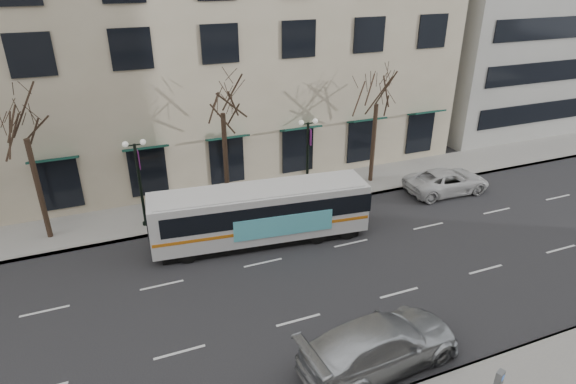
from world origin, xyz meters
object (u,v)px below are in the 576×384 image
silver_car (381,344)px  white_pickup (447,181)px  lamp_post_right (308,155)px  tree_far_mid (222,97)px  pay_station (499,381)px  city_bus (262,212)px  tree_far_right (378,89)px  tree_far_left (22,120)px  lamp_post_left (140,180)px

silver_car → white_pickup: bearing=-51.8°
lamp_post_right → silver_car: (-3.10, -13.81, -2.01)m
tree_far_mid → pay_station: (4.46, -17.55, -5.72)m
silver_car → pay_station: (2.56, -3.14, 0.26)m
city_bus → pay_station: size_ratio=8.13×
tree_far_right → lamp_post_right: 6.11m
lamp_post_right → white_pickup: size_ratio=0.93×
city_bus → tree_far_mid: bearing=105.0°
tree_far_mid → tree_far_right: (10.00, -0.00, -0.48)m
tree_far_left → city_bus: bearing=-22.5°
tree_far_left → lamp_post_right: 15.48m
white_pickup → pay_station: size_ratio=3.90×
city_bus → pay_station: city_bus is taller
tree_far_left → tree_far_mid: bearing=0.0°
city_bus → white_pickup: (13.11, 1.28, -0.92)m
tree_far_mid → tree_far_right: size_ratio=1.06×
tree_far_mid → silver_car: size_ratio=1.33×
lamp_post_right → white_pickup: bearing=-16.1°
pay_station → tree_far_right: bearing=49.9°
tree_far_mid → lamp_post_left: tree_far_mid is taller
silver_car → pay_station: 4.06m
tree_far_right → silver_car: bearing=-119.3°
tree_far_right → silver_car: size_ratio=1.26×
tree_far_left → white_pickup: bearing=-7.5°
pay_station → tree_far_mid: bearing=81.6°
lamp_post_left → pay_station: bearing=-60.9°
tree_far_right → lamp_post_right: tree_far_right is taller
lamp_post_left → white_pickup: (18.80, -2.55, -2.17)m
silver_car → pay_station: size_ratio=4.48×
white_pickup → pay_station: bearing=149.6°
tree_far_left → pay_station: tree_far_left is taller
lamp_post_right → white_pickup: (8.80, -2.55, -2.17)m
tree_far_right → white_pickup: 7.50m
tree_far_right → white_pickup: tree_far_right is taller
lamp_post_right → city_bus: bearing=-138.4°
tree_far_left → silver_car: bearing=-50.4°
tree_far_left → tree_far_right: 20.00m
tree_far_right → white_pickup: size_ratio=1.44×
silver_car → lamp_post_left: bearing=21.3°
tree_far_left → silver_car: tree_far_left is taller
tree_far_left → pay_station: size_ratio=5.82×
tree_far_mid → pay_station: bearing=-75.7°
lamp_post_right → city_bus: (-4.31, -3.82, -1.25)m
tree_far_mid → city_bus: (0.70, -4.42, -5.21)m
lamp_post_right → city_bus: lamp_post_right is taller
lamp_post_left → lamp_post_right: same height
lamp_post_right → white_pickup: 9.41m
tree_far_right → pay_station: (-5.54, -17.55, -5.24)m
tree_far_mid → silver_car: (1.91, -14.41, -5.98)m
lamp_post_right → lamp_post_left: bearing=180.0°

